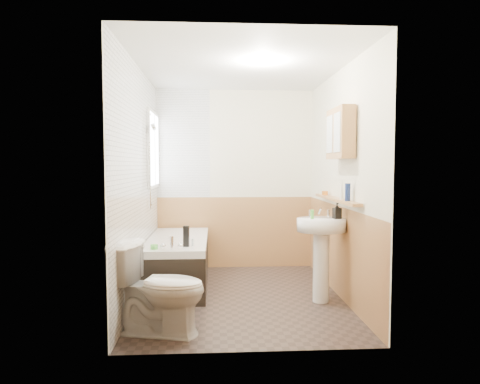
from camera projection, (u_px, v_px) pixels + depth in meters
name	position (u px, v px, depth m)	size (l,w,h in m)	color
floor	(241.00, 297.00, 4.72)	(2.80, 2.80, 0.00)	#2E2420
ceiling	(241.00, 67.00, 4.56)	(2.80, 2.80, 0.00)	white
wall_back	(235.00, 179.00, 6.04)	(2.20, 0.02, 2.50)	#F4ECC9
wall_front	(252.00, 192.00, 3.23)	(2.20, 0.02, 2.50)	#F4ECC9
wall_left	(137.00, 184.00, 4.57)	(0.02, 2.80, 2.50)	#F4ECC9
wall_right	(341.00, 183.00, 4.70)	(0.02, 2.80, 2.50)	#F4ECC9
wainscot_right	(338.00, 251.00, 4.75)	(0.01, 2.80, 1.00)	#B6814A
wainscot_front	(252.00, 288.00, 3.30)	(2.20, 0.01, 1.00)	#B6814A
wainscot_back	(235.00, 232.00, 6.07)	(2.20, 0.01, 1.00)	#B6814A
tile_cladding_left	(140.00, 184.00, 4.57)	(0.01, 2.80, 2.50)	white
tile_return_back	(183.00, 144.00, 5.95)	(0.75, 0.01, 1.50)	white
window	(154.00, 150.00, 5.50)	(0.03, 0.79, 0.99)	white
bathtub	(178.00, 260.00, 5.16)	(0.70, 1.65, 0.72)	black
shower_riser	(151.00, 151.00, 5.04)	(0.10, 0.08, 1.16)	silver
toilet	(160.00, 288.00, 3.67)	(0.45, 0.80, 0.78)	white
sink	(321.00, 242.00, 4.51)	(0.52, 0.42, 1.01)	white
pine_shelf	(336.00, 199.00, 4.68)	(0.10, 1.46, 0.03)	#B6814A
medicine_cabinet	(340.00, 133.00, 4.42)	(0.15, 0.58, 0.53)	#B6814A
foam_can	(348.00, 192.00, 4.26)	(0.05, 0.05, 0.18)	navy
green_bottle	(342.00, 188.00, 4.45)	(0.05, 0.05, 0.23)	silver
black_jar	(325.00, 193.00, 5.13)	(0.07, 0.07, 0.05)	orange
soap_bottle	(337.00, 215.00, 4.46)	(0.08, 0.17, 0.08)	black
clear_bottle	(312.00, 214.00, 4.43)	(0.03, 0.03, 0.10)	#59C647
blue_gel	(186.00, 236.00, 4.58)	(0.06, 0.04, 0.22)	black
cream_jar	(154.00, 247.00, 4.45)	(0.08, 0.08, 0.05)	#59C647
orange_bottle	(193.00, 242.00, 4.63)	(0.03, 0.03, 0.08)	silver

